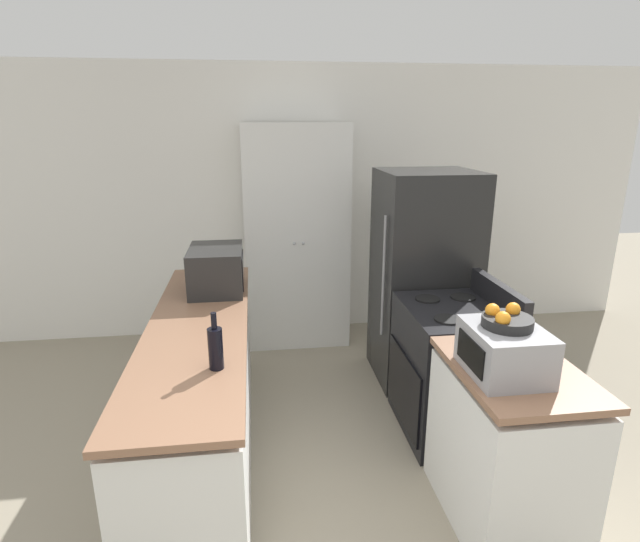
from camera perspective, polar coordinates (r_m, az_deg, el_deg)
The scene contains 10 objects.
wall_back at distance 4.97m, azimuth -2.32°, elevation 7.74°, with size 7.00×0.06×2.60m.
counter_left at distance 3.34m, azimuth -13.29°, elevation -13.26°, with size 0.60×2.40×0.90m.
counter_right at distance 2.95m, azimuth 20.53°, elevation -18.29°, with size 0.60×0.83×0.90m.
pantry_cabinet at distance 4.71m, azimuth -2.74°, elevation 3.94°, with size 0.95×0.55×2.07m.
stove at distance 3.58m, azimuth 14.73°, elevation -10.75°, with size 0.66×0.78×1.06m.
refrigerator at distance 4.12m, azimuth 11.71°, elevation -0.80°, with size 0.76×0.71×1.72m.
microwave at distance 3.67m, azimuth -11.74°, elevation 0.19°, with size 0.38×0.51×0.32m.
wine_bottle at distance 2.53m, azimuth -11.85°, elevation -8.53°, with size 0.07×0.07×0.30m.
toaster_oven at distance 2.59m, azimuth 20.33°, elevation -8.58°, with size 0.35×0.40×0.24m.
fruit_bowl at distance 2.55m, azimuth 20.50°, elevation -5.20°, with size 0.24×0.24×0.10m.
Camera 1 is at (-0.45, -1.58, 2.08)m, focal length 28.00 mm.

